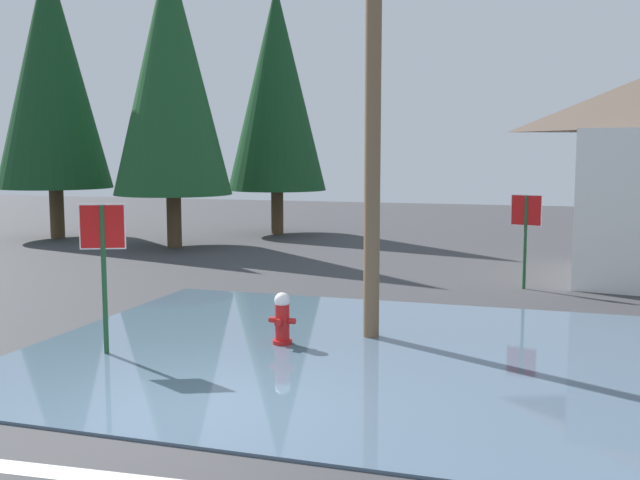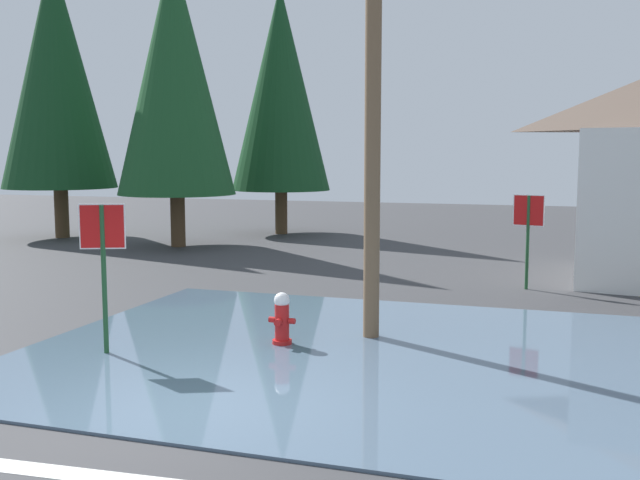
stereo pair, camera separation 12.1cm
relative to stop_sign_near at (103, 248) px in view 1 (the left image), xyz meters
The scene contains 10 objects.
ground_plane 3.65m from the stop_sign_near, 37.72° to the right, with size 80.00×80.00×0.10m, color #38383A.
flood_puddle 4.17m from the stop_sign_near, 19.52° to the left, with size 10.15×8.55×0.04m, color #4C6075.
lane_stop_bar 4.67m from the stop_sign_near, 67.37° to the right, with size 3.94×0.30×0.01m, color silver.
stop_sign_near is the anchor object (origin of this frame).
fire_hydrant 3.16m from the stop_sign_near, 29.36° to the left, with size 0.46×0.40×0.93m.
utility_pole 5.57m from the stop_sign_near, 31.76° to the left, with size 1.60×0.28×9.74m.
stop_sign_far 10.27m from the stop_sign_near, 52.67° to the left, with size 0.73×0.21×2.28m.
pine_tree_tall_left 14.79m from the stop_sign_near, 114.13° to the left, with size 4.08×4.08×10.19m.
pine_tree_mid_left 18.69m from the stop_sign_near, 129.25° to the left, with size 4.30×4.30×10.75m.
pine_tree_short_left 18.78m from the stop_sign_near, 102.04° to the left, with size 3.97×3.97×9.91m.
Camera 1 is at (4.26, -8.10, 3.25)m, focal length 41.33 mm.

